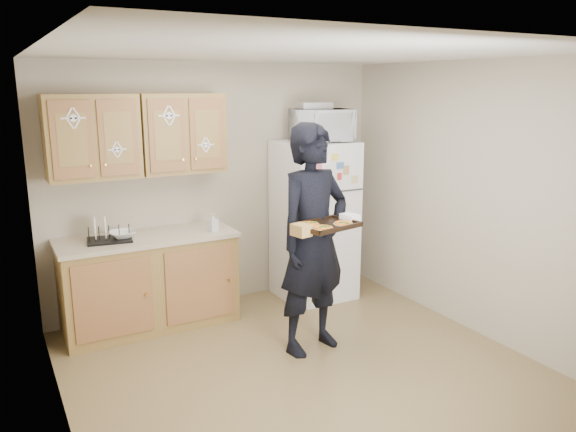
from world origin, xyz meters
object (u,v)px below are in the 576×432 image
Objects in this scene: person at (313,240)px; microwave at (322,125)px; refrigerator at (314,220)px; dish_rack at (109,233)px; baking_tray at (326,226)px.

microwave is at bearing 43.66° from person.
refrigerator is 0.86× the size of person.
refrigerator is 4.39× the size of dish_rack.
refrigerator is at bearing 46.75° from person.
refrigerator reaches higher than dish_rack.
dish_rack is (-2.19, 0.09, -0.89)m from microwave.
microwave is at bearing 48.02° from baking_tray.
refrigerator is at bearing 50.50° from baking_tray.
microwave is (0.73, 1.05, 0.88)m from person.
baking_tray is at bearing -113.16° from person.
baking_tray is (-0.06, -0.29, 0.20)m from person.
person reaches higher than dish_rack.
baking_tray is at bearing -117.92° from refrigerator.
person reaches higher than refrigerator.
microwave reaches higher than baking_tray.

